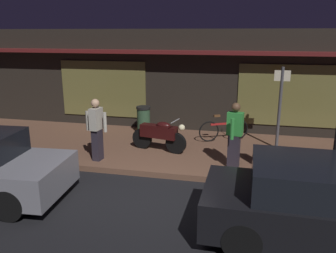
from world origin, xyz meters
name	(u,v)px	position (x,y,z in m)	size (l,w,h in m)	color
ground_plane	(154,197)	(0.00, 0.00, 0.00)	(60.00, 60.00, 0.00)	black
sidewalk_slab	(179,150)	(0.00, 3.00, 0.07)	(18.00, 4.00, 0.15)	brown
storefront_building	(196,78)	(0.00, 6.39, 1.80)	(18.00, 3.30, 3.60)	black
motorcycle	(160,134)	(-0.50, 2.59, 0.65)	(1.68, 0.64, 0.97)	black
bicycle_parked	(224,130)	(1.24, 4.01, 0.51)	(1.50, 0.78, 0.91)	black
person_photographer	(97,128)	(-1.95, 1.52, 1.03)	(0.62, 0.40, 1.67)	#28232D
person_bystander	(235,134)	(1.63, 1.80, 1.03)	(0.42, 0.61, 1.67)	#28232D
sign_post	(280,103)	(2.83, 3.59, 1.51)	(0.44, 0.09, 2.40)	#47474C
trash_bin	(144,120)	(-1.47, 4.25, 0.62)	(0.48, 0.48, 0.93)	#2D4C33
parked_car_far	(324,205)	(3.22, -0.99, 0.70)	(4.13, 1.84, 1.42)	black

